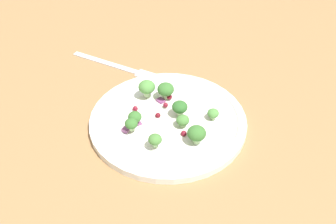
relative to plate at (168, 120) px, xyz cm
name	(u,v)px	position (x,y,z in cm)	size (l,w,h in cm)	color
ground_plane	(166,118)	(1.68, 2.04, -1.86)	(180.00, 180.00, 2.00)	olive
plate	(168,120)	(0.00, 0.00, 0.00)	(26.23, 26.23, 1.70)	white
dressing_pool	(168,118)	(0.00, 0.00, 0.44)	(15.21, 15.21, 0.20)	white
broccoli_floret_0	(183,120)	(0.00, -3.16, 1.84)	(2.15, 2.15, 2.18)	#9EC684
broccoli_floret_1	(197,134)	(-1.35, -7.06, 2.36)	(2.95, 2.95, 2.99)	#ADD18E
broccoli_floret_2	(182,106)	(2.12, -1.11, 2.41)	(2.59, 2.59, 2.63)	#ADD18E
broccoli_floret_3	(155,140)	(-6.49, -3.11, 2.25)	(2.12, 2.12, 2.14)	#9EC684
broccoli_floret_4	(166,90)	(3.51, 3.64, 2.60)	(2.90, 2.90, 2.93)	#ADD18E
broccoli_floret_5	(146,88)	(1.38, 6.38, 2.77)	(2.94, 2.94, 2.97)	#ADD18E
broccoli_floret_6	(213,113)	(4.75, -5.71, 1.71)	(1.92, 1.92, 1.95)	#ADD18E
broccoli_floret_7	(135,117)	(-4.76, 2.95, 2.13)	(2.23, 2.23, 2.25)	#ADD18E
broccoli_floret_8	(130,123)	(-6.44, 2.42, 2.36)	(2.08, 2.08, 2.11)	#ADD18E
cranberry_0	(135,109)	(-2.21, 5.47, 0.91)	(0.90, 0.90, 0.90)	maroon
cranberry_1	(158,115)	(-0.87, 1.48, 0.81)	(0.90, 0.90, 0.90)	maroon
cranberry_2	(184,134)	(-1.41, -4.59, 0.86)	(0.96, 0.96, 0.96)	maroon
cranberry_3	(165,107)	(1.20, 1.70, 1.17)	(0.86, 0.86, 0.86)	maroon
cranberry_4	(169,97)	(3.71, 2.98, 1.24)	(0.99, 0.99, 0.99)	maroon
cranberry_5	(136,113)	(-3.24, 4.33, 1.25)	(0.91, 0.91, 0.91)	#4C0A14
onion_bit_0	(161,101)	(2.41, 3.82, 0.72)	(1.13, 1.36, 0.41)	#843D75
onion_bit_1	(127,129)	(-6.56, 3.11, 0.67)	(1.14, 1.36, 0.59)	#934C84
onion_bit_2	(139,124)	(-4.28, 2.62, 0.58)	(0.92, 0.83, 0.46)	#934C84
fork	(118,66)	(6.03, 18.60, -0.61)	(6.25, 18.48, 0.50)	silver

